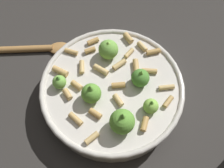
{
  "coord_description": "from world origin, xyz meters",
  "views": [
    {
      "loc": [
        0.15,
        -0.22,
        0.54
      ],
      "look_at": [
        0.0,
        0.0,
        0.06
      ],
      "focal_mm": 44.24,
      "sensor_mm": 36.0,
      "label": 1
    }
  ],
  "objects": [
    {
      "name": "cooking_pan",
      "position": [
        0.0,
        -0.0,
        0.03
      ],
      "size": [
        0.29,
        0.29,
        0.11
      ],
      "color": "beige",
      "rests_on": "ground"
    },
    {
      "name": "wooden_spoon",
      "position": [
        -0.24,
        -0.02,
        0.01
      ],
      "size": [
        0.22,
        0.17,
        0.02
      ],
      "color": "#9E703D",
      "rests_on": "ground"
    },
    {
      "name": "ground_plane",
      "position": [
        0.0,
        0.0,
        0.0
      ],
      "size": [
        2.4,
        2.4,
        0.0
      ],
      "primitive_type": "plane",
      "color": "#2D2B28"
    }
  ]
}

